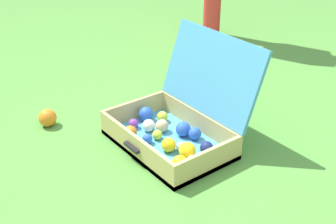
% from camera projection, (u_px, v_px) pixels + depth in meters
% --- Properties ---
extents(ground_plane, '(16.00, 16.00, 0.00)m').
position_uv_depth(ground_plane, '(174.00, 155.00, 2.19)').
color(ground_plane, '#4C8C38').
extents(open_suitcase, '(0.63, 0.58, 0.53)m').
position_uv_depth(open_suitcase, '(179.00, 122.00, 2.25)').
color(open_suitcase, '#4799C6').
rests_on(open_suitcase, ground).
extents(stray_ball_on_grass, '(0.10, 0.10, 0.10)m').
position_uv_depth(stray_ball_on_grass, '(48.00, 118.00, 2.42)').
color(stray_ball_on_grass, orange).
rests_on(stray_ball_on_grass, ground).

